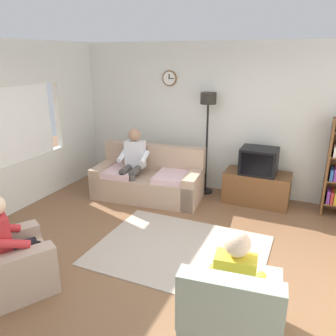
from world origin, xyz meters
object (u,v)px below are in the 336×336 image
Objects in this scene: tv at (259,161)px; couch at (149,180)px; person_on_couch at (133,160)px; person_in_left_armchair at (9,238)px; armchair_near_bookshelf at (232,316)px; tv_stand at (257,188)px; person_in_right_armchair at (235,280)px; armchair_near_window at (4,267)px; floor_lamp at (208,115)px.

couch is at bearing -164.61° from tv.
person_in_left_armchair is (0.03, -2.77, -0.09)m from person_on_couch.
armchair_near_bookshelf is (0.34, -3.20, -0.48)m from tv.
tv_stand is 0.98× the size of person_in_right_armchair.
person_on_couch is at bearing -162.92° from tv_stand.
armchair_near_window is at bearing -173.97° from armchair_near_bookshelf.
person_in_right_armchair reaches higher than tv_stand.
tv is at bearing 16.47° from person_on_couch.
armchair_near_window is at bearing -121.15° from tv.
tv_stand is 0.49m from tv.
person_on_couch is at bearing 90.67° from person_in_left_armchair.
person_on_couch is at bearing -163.53° from tv.
couch is 0.47m from person_on_couch.
tv_stand is at bearing 90.00° from tv.
tv_stand is at bearing 59.03° from armchair_near_window.
tv is (0.00, -0.02, 0.49)m from tv_stand.
person_in_left_armchair and person_in_right_armchair have the same top height.
floor_lamp reaches higher than armchair_near_window.
person_in_right_armchair reaches higher than armchair_near_window.
tv is 3.14m from person_in_right_armchair.
couch is 1.07× the size of floor_lamp.
armchair_near_bookshelf is 0.86× the size of person_in_left_armchair.
person_in_left_armchair is at bearing -120.97° from tv_stand.
floor_lamp reaches higher than armchair_near_bookshelf.
floor_lamp is at bearing 174.11° from tv_stand.
tv is 1.18m from floor_lamp.
tv_stand is 2.21m from person_on_couch.
person_on_couch is at bearing 133.02° from armchair_near_bookshelf.
floor_lamp is (-0.96, 0.12, 0.68)m from tv.
armchair_near_bookshelf is at bearing -83.96° from tv.
person_in_right_armchair is at bearing 8.13° from armchair_near_window.
armchair_near_bookshelf is at bearing -68.68° from floor_lamp.
floor_lamp is 1.49× the size of person_on_couch.
tv is at bearing 96.04° from person_in_right_armchair.
armchair_near_bookshelf is (2.43, 0.26, 0.00)m from armchair_near_window.
tv reaches higher than couch.
tv is 0.54× the size of person_in_right_armchair.
person_in_left_armchair is (-2.04, -3.38, -0.16)m from tv.
person_in_right_armchair is (1.29, -3.24, -0.85)m from floor_lamp.
armchair_near_window is 2.46m from person_in_right_armchair.
couch is 1.80× the size of tv_stand.
person_in_left_armchair is at bearing -94.22° from couch.
armchair_near_bookshelf is at bearing 6.03° from armchair_near_window.
person_on_couch is (-2.42, 2.59, 0.41)m from armchair_near_bookshelf.
couch and armchair_near_window have the same top height.
tv is 3.26m from armchair_near_bookshelf.
tv is 0.32× the size of floor_lamp.
couch is 1.60× the size of person_on_couch.
tv_stand is 3.99m from person_in_left_armchair.
person_on_couch reaches higher than couch.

